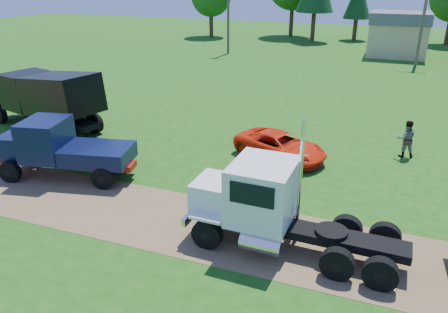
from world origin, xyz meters
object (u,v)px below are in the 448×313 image
(white_semi_tractor, at_px, (264,204))
(black_dump_truck, at_px, (46,96))
(orange_pickup, at_px, (280,146))
(navy_truck, at_px, (59,148))
(spectator_a, at_px, (290,205))

(white_semi_tractor, bearing_deg, black_dump_truck, 156.96)
(black_dump_truck, distance_m, orange_pickup, 13.99)
(navy_truck, relative_size, spectator_a, 3.23)
(black_dump_truck, xyz_separation_m, orange_pickup, (13.91, 0.52, -1.36))
(black_dump_truck, bearing_deg, spectator_a, -5.47)
(navy_truck, height_order, orange_pickup, navy_truck)
(navy_truck, height_order, spectator_a, navy_truck)
(black_dump_truck, height_order, spectator_a, black_dump_truck)
(navy_truck, xyz_separation_m, orange_pickup, (8.88, 5.56, -0.71))
(spectator_a, bearing_deg, black_dump_truck, 140.00)
(white_semi_tractor, distance_m, navy_truck, 10.33)
(white_semi_tractor, relative_size, navy_truck, 1.17)
(navy_truck, relative_size, orange_pickup, 1.32)
(white_semi_tractor, height_order, black_dump_truck, white_semi_tractor)
(white_semi_tractor, xyz_separation_m, black_dump_truck, (-15.17, 6.97, 0.51))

